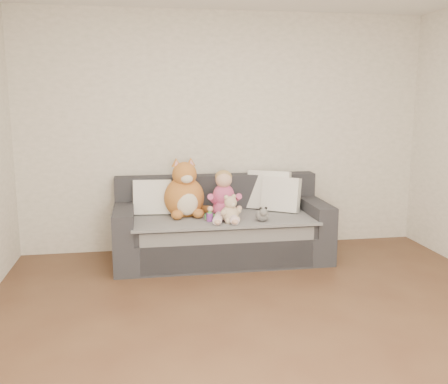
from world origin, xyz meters
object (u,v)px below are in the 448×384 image
Objects in this scene: teddy_bear at (230,211)px; sippy_cup at (210,216)px; sofa at (221,230)px; plush_cat at (185,194)px; toddler at (224,198)px.

sippy_cup is at bearing 143.57° from teddy_bear.
plush_cat is (-0.38, 0.01, 0.39)m from sofa.
sippy_cup is (-0.16, -0.27, 0.22)m from sofa.
plush_cat is 2.25× the size of teddy_bear.
plush_cat reaches higher than sippy_cup.
plush_cat reaches higher than toddler.
toddler reaches higher than sofa.
toddler is at bearing 37.21° from sippy_cup.
sofa is at bearing 77.25° from teddy_bear.
toddler is at bearing -87.55° from sofa.
sofa is 7.81× the size of teddy_bear.
teddy_bear is 0.21m from sippy_cup.
sofa is at bearing 59.86° from sippy_cup.
sofa is 0.55m from plush_cat.
teddy_bear is 2.56× the size of sippy_cup.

